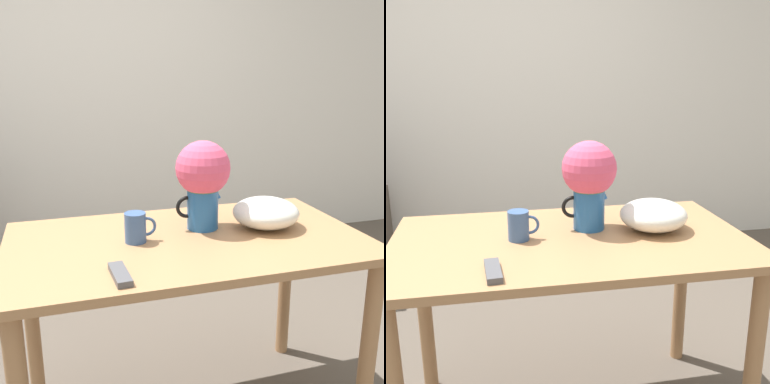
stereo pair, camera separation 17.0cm
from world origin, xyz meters
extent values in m
cube|color=silver|center=(0.00, 1.96, 1.30)|extent=(8.00, 0.05, 2.60)
cube|color=#A3754C|center=(0.23, -0.01, 0.78)|extent=(1.30, 0.74, 0.03)
cylinder|color=#A3754C|center=(0.82, -0.33, 0.38)|extent=(0.06, 0.06, 0.76)
cylinder|color=#A3754C|center=(-0.36, 0.30, 0.38)|extent=(0.06, 0.06, 0.76)
cylinder|color=#A3754C|center=(0.82, 0.30, 0.38)|extent=(0.06, 0.06, 0.76)
cylinder|color=#235B9E|center=(0.31, 0.07, 0.87)|extent=(0.12, 0.12, 0.17)
cone|color=#235B9E|center=(0.37, 0.07, 0.93)|extent=(0.04, 0.04, 0.04)
torus|color=black|center=(0.25, 0.07, 0.88)|extent=(0.09, 0.01, 0.09)
sphere|color=#3D7033|center=(0.31, 0.07, 0.99)|extent=(0.16, 0.16, 0.16)
sphere|color=#DB4C70|center=(0.31, 0.07, 1.03)|extent=(0.21, 0.21, 0.21)
cylinder|color=#385689|center=(0.04, 0.00, 0.85)|extent=(0.08, 0.08, 0.11)
torus|color=#385689|center=(0.08, 0.00, 0.85)|extent=(0.07, 0.01, 0.07)
ellipsoid|color=silver|center=(0.56, 0.02, 0.85)|extent=(0.26, 0.26, 0.12)
cube|color=#4C4C51|center=(-0.06, -0.27, 0.80)|extent=(0.06, 0.15, 0.02)
camera|label=1|loc=(-0.21, -1.50, 1.38)|focal=42.00mm
camera|label=2|loc=(-0.04, -1.54, 1.38)|focal=42.00mm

